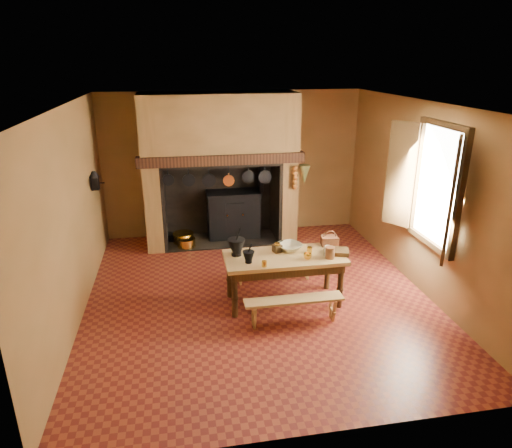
{
  "coord_description": "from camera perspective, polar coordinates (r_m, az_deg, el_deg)",
  "views": [
    {
      "loc": [
        -1.08,
        -5.99,
        3.38
      ],
      "look_at": [
        0.02,
        0.3,
        1.04
      ],
      "focal_mm": 32.0,
      "sensor_mm": 36.0,
      "label": 1
    }
  ],
  "objects": [
    {
      "name": "hearth_pans",
      "position": [
        8.84,
        -9.06,
        -1.94
      ],
      "size": [
        0.51,
        0.62,
        0.2
      ],
      "color": "gold",
      "rests_on": "floor"
    },
    {
      "name": "back_wall",
      "position": [
        9.03,
        -2.88,
        7.45
      ],
      "size": [
        5.0,
        0.02,
        2.8
      ],
      "primitive_type": "cube",
      "color": "olive",
      "rests_on": "floor"
    },
    {
      "name": "brass_cup",
      "position": [
        6.39,
        6.47,
        -4.0
      ],
      "size": [
        0.14,
        0.14,
        0.09
      ],
      "primitive_type": "imported",
      "rotation": [
        0.0,
        0.0,
        -0.29
      ],
      "color": "gold",
      "rests_on": "work_table"
    },
    {
      "name": "brass_mug_a",
      "position": [
        6.13,
        1.04,
        -4.99
      ],
      "size": [
        0.08,
        0.08,
        0.08
      ],
      "primitive_type": "cylinder",
      "rotation": [
        0.0,
        0.0,
        0.21
      ],
      "color": "gold",
      "rests_on": "work_table"
    },
    {
      "name": "chimney_breast",
      "position": [
        8.48,
        -4.58,
        9.43
      ],
      "size": [
        2.95,
        0.96,
        2.8
      ],
      "color": "olive",
      "rests_on": "floor"
    },
    {
      "name": "wall_front",
      "position": [
        3.95,
        7.46,
        -10.16
      ],
      "size": [
        5.0,
        0.02,
        2.8
      ],
      "primitive_type": "cube",
      "color": "olive",
      "rests_on": "floor"
    },
    {
      "name": "wall_left",
      "position": [
        6.47,
        -22.12,
        0.77
      ],
      "size": [
        0.02,
        5.5,
        2.8
      ],
      "primitive_type": "cube",
      "color": "olive",
      "rests_on": "floor"
    },
    {
      "name": "window",
      "position": [
        6.77,
        20.92,
        4.43
      ],
      "size": [
        0.39,
        1.75,
        1.76
      ],
      "color": "white",
      "rests_on": "wall_right"
    },
    {
      "name": "bench_front",
      "position": [
        6.18,
        4.76,
        -10.04
      ],
      "size": [
        1.33,
        0.23,
        0.37
      ],
      "color": "#AD824F",
      "rests_on": "floor"
    },
    {
      "name": "hanging_pans",
      "position": [
        8.09,
        -4.42,
        5.62
      ],
      "size": [
        1.92,
        0.29,
        0.27
      ],
      "color": "black",
      "rests_on": "chimney_breast"
    },
    {
      "name": "bench_back",
      "position": [
        7.26,
        2.28,
        -5.14
      ],
      "size": [
        1.34,
        0.23,
        0.38
      ],
      "color": "#AD824F",
      "rests_on": "floor"
    },
    {
      "name": "work_table",
      "position": [
        6.53,
        3.55,
        -4.9
      ],
      "size": [
        1.7,
        0.75,
        0.74
      ],
      "color": "#AD824F",
      "rests_on": "floor"
    },
    {
      "name": "coffee_grinder",
      "position": [
        6.57,
        2.67,
        -2.98
      ],
      "size": [
        0.16,
        0.14,
        0.17
      ],
      "rotation": [
        0.0,
        0.0,
        0.34
      ],
      "color": "#362411",
      "rests_on": "work_table"
    },
    {
      "name": "brass_mug_b",
      "position": [
        6.6,
        6.71,
        -3.23
      ],
      "size": [
        0.08,
        0.08,
        0.08
      ],
      "primitive_type": "cylinder",
      "rotation": [
        0.0,
        0.0,
        0.11
      ],
      "color": "gold",
      "rests_on": "work_table"
    },
    {
      "name": "wall_right",
      "position": [
        7.26,
        20.1,
        3.05
      ],
      "size": [
        0.02,
        5.5,
        2.8
      ],
      "primitive_type": "cube",
      "color": "olive",
      "rests_on": "floor"
    },
    {
      "name": "floor",
      "position": [
        6.96,
        0.23,
        -8.9
      ],
      "size": [
        5.5,
        5.5,
        0.0
      ],
      "primitive_type": "plane",
      "color": "maroon",
      "rests_on": "ground"
    },
    {
      "name": "wall_coffee_mill",
      "position": [
        7.88,
        -19.53,
        5.29
      ],
      "size": [
        0.23,
        0.16,
        0.31
      ],
      "color": "black",
      "rests_on": "wall_left"
    },
    {
      "name": "ceiling",
      "position": [
        6.11,
        0.27,
        14.69
      ],
      "size": [
        5.5,
        5.5,
        0.0
      ],
      "primitive_type": "plane",
      "rotation": [
        3.14,
        0.0,
        0.0
      ],
      "color": "silver",
      "rests_on": "back_wall"
    },
    {
      "name": "mortar_large",
      "position": [
        6.43,
        -2.46,
        -2.81
      ],
      "size": [
        0.25,
        0.25,
        0.42
      ],
      "rotation": [
        0.0,
        0.0,
        0.09
      ],
      "color": "black",
      "rests_on": "work_table"
    },
    {
      "name": "wicker_basket",
      "position": [
        6.88,
        9.17,
        -2.04
      ],
      "size": [
        0.27,
        0.21,
        0.24
      ],
      "rotation": [
        0.0,
        0.0,
        -0.12
      ],
      "color": "#522918",
      "rests_on": "work_table"
    },
    {
      "name": "iron_range",
      "position": [
        8.98,
        -2.8,
        1.31
      ],
      "size": [
        1.12,
        0.55,
        1.6
      ],
      "color": "black",
      "rests_on": "floor"
    },
    {
      "name": "mortar_small",
      "position": [
        6.22,
        -0.94,
        -4.06
      ],
      "size": [
        0.17,
        0.17,
        0.28
      ],
      "rotation": [
        0.0,
        0.0,
        -0.08
      ],
      "color": "black",
      "rests_on": "work_table"
    },
    {
      "name": "mixing_bowl",
      "position": [
        6.67,
        4.19,
        -2.86
      ],
      "size": [
        0.47,
        0.47,
        0.09
      ],
      "primitive_type": "imported",
      "rotation": [
        0.0,
        0.0,
        0.42
      ],
      "color": "#B6B28C",
      "rests_on": "work_table"
    },
    {
      "name": "stoneware_crock",
      "position": [
        6.45,
        9.23,
        -3.54
      ],
      "size": [
        0.17,
        0.17,
        0.16
      ],
      "primitive_type": "cylinder",
      "rotation": [
        0.0,
        0.0,
        -0.37
      ],
      "color": "brown",
      "rests_on": "work_table"
    },
    {
      "name": "onion_string",
      "position": [
        8.31,
        4.87,
        5.79
      ],
      "size": [
        0.12,
        0.1,
        0.46
      ],
      "primitive_type": null,
      "color": "#A6621E",
      "rests_on": "chimney_breast"
    },
    {
      "name": "wooden_tray",
      "position": [
        6.64,
        9.98,
        -3.39
      ],
      "size": [
        0.41,
        0.34,
        0.06
      ],
      "primitive_type": "cube",
      "rotation": [
        0.0,
        0.0,
        -0.3
      ],
      "color": "#362411",
      "rests_on": "work_table"
    },
    {
      "name": "herb_bunch",
      "position": [
        8.35,
        6.08,
        6.16
      ],
      "size": [
        0.2,
        0.2,
        0.35
      ],
      "primitive_type": "cone",
      "rotation": [
        3.14,
        0.0,
        0.0
      ],
      "color": "brown",
      "rests_on": "chimney_breast"
    },
    {
      "name": "glass_jar",
      "position": [
        6.51,
        8.95,
        -3.36
      ],
      "size": [
        0.1,
        0.1,
        0.15
      ],
      "primitive_type": "cylinder",
      "rotation": [
        0.0,
        0.0,
        -0.09
      ],
      "color": "beige",
      "rests_on": "work_table"
    }
  ]
}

